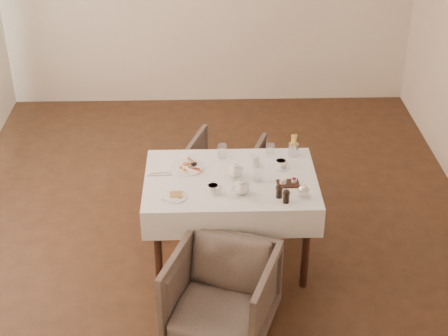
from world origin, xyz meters
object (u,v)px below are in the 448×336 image
at_px(teapot_centre, 235,170).
at_px(armchair_near, 222,294).
at_px(armchair_far, 225,169).
at_px(breakfast_plate, 188,167).
at_px(table, 231,191).

bearing_deg(teapot_centre, armchair_near, -118.90).
height_order(armchair_far, breakfast_plate, breakfast_plate).
distance_m(armchair_near, breakfast_plate, 1.07).
distance_m(armchair_near, teapot_centre, 0.95).
xyz_separation_m(table, teapot_centre, (0.03, 0.01, 0.18)).
height_order(table, breakfast_plate, breakfast_plate).
distance_m(table, armchair_near, 0.85).
bearing_deg(table, armchair_far, 90.75).
distance_m(armchair_far, breakfast_plate, 0.95).
distance_m(table, teapot_centre, 0.18).
bearing_deg(breakfast_plate, armchair_near, -75.55).
bearing_deg(armchair_far, teapot_centre, 111.81).
bearing_deg(armchair_far, table, 109.74).
relative_size(armchair_near, breakfast_plate, 2.73).
distance_m(table, breakfast_plate, 0.38).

